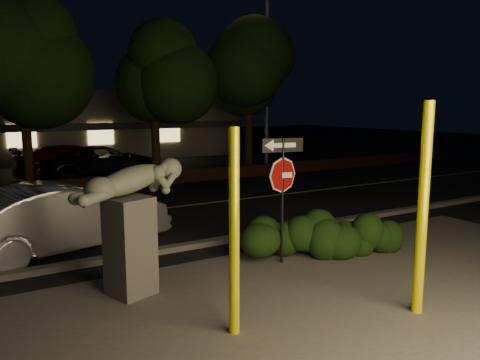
% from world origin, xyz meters
% --- Properties ---
extents(ground, '(90.00, 90.00, 0.00)m').
position_xyz_m(ground, '(0.00, 10.00, 0.00)').
color(ground, black).
rests_on(ground, ground).
extents(patio, '(14.00, 6.00, 0.02)m').
position_xyz_m(patio, '(0.00, -1.00, 0.01)').
color(patio, '#4C4944').
rests_on(patio, ground).
extents(road, '(80.00, 8.00, 0.01)m').
position_xyz_m(road, '(0.00, 7.00, 0.01)').
color(road, black).
rests_on(road, ground).
extents(lane_marking, '(80.00, 0.12, 0.00)m').
position_xyz_m(lane_marking, '(0.00, 7.00, 0.02)').
color(lane_marking, '#AEA345').
rests_on(lane_marking, road).
extents(curb, '(80.00, 0.25, 0.12)m').
position_xyz_m(curb, '(0.00, 2.90, 0.06)').
color(curb, '#4C4944').
rests_on(curb, ground).
extents(brick_wall, '(40.00, 0.35, 0.50)m').
position_xyz_m(brick_wall, '(0.00, 11.30, 0.25)').
color(brick_wall, '#492517').
rests_on(brick_wall, ground).
extents(parking_lot, '(40.00, 12.00, 0.01)m').
position_xyz_m(parking_lot, '(0.00, 17.00, 0.01)').
color(parking_lot, black).
rests_on(parking_lot, ground).
extents(building, '(22.00, 10.20, 4.00)m').
position_xyz_m(building, '(0.00, 24.99, 2.00)').
color(building, '#6D6457').
rests_on(building, ground).
extents(tree_far_b, '(5.20, 5.20, 8.41)m').
position_xyz_m(tree_far_b, '(-2.50, 13.20, 6.05)').
color(tree_far_b, black).
rests_on(tree_far_b, ground).
extents(tree_far_c, '(4.80, 4.80, 7.84)m').
position_xyz_m(tree_far_c, '(2.50, 12.80, 5.66)').
color(tree_far_c, black).
rests_on(tree_far_c, ground).
extents(tree_far_d, '(4.40, 4.40, 7.42)m').
position_xyz_m(tree_far_d, '(7.50, 13.30, 5.42)').
color(tree_far_d, black).
rests_on(tree_far_d, ground).
extents(yellow_pole_left, '(0.14, 0.14, 2.85)m').
position_xyz_m(yellow_pole_left, '(-1.60, -0.99, 1.42)').
color(yellow_pole_left, yellow).
rests_on(yellow_pole_left, ground).
extents(yellow_pole_right, '(0.16, 0.16, 3.19)m').
position_xyz_m(yellow_pole_right, '(1.10, -1.84, 1.59)').
color(yellow_pole_right, '#E3DA02').
rests_on(yellow_pole_right, ground).
extents(signpost, '(0.83, 0.20, 2.50)m').
position_xyz_m(signpost, '(0.67, 1.06, 1.78)').
color(signpost, black).
rests_on(signpost, ground).
extents(sculpture, '(2.05, 1.14, 2.21)m').
position_xyz_m(sculpture, '(-2.36, 1.07, 1.37)').
color(sculpture, '#4C4944').
rests_on(sculpture, ground).
extents(hedge_center, '(2.04, 1.46, 0.97)m').
position_xyz_m(hedge_center, '(0.76, 1.27, 0.48)').
color(hedge_center, black).
rests_on(hedge_center, ground).
extents(hedge_right, '(1.73, 0.95, 1.12)m').
position_xyz_m(hedge_right, '(1.78, 0.95, 0.56)').
color(hedge_right, black).
rests_on(hedge_right, ground).
extents(hedge_far_right, '(1.52, 1.25, 0.91)m').
position_xyz_m(hedge_far_right, '(2.68, 0.76, 0.46)').
color(hedge_far_right, black).
rests_on(hedge_far_right, ground).
extents(streetlight, '(1.39, 0.45, 9.31)m').
position_xyz_m(streetlight, '(8.21, 13.12, 5.54)').
color(streetlight, '#4C4C51').
rests_on(streetlight, ground).
extents(silver_sedan, '(4.74, 2.60, 1.48)m').
position_xyz_m(silver_sedan, '(-2.85, 4.14, 0.74)').
color(silver_sedan, '#BAB9BE').
rests_on(silver_sedan, ground).
extents(parked_car_darkred, '(5.03, 2.08, 1.45)m').
position_xyz_m(parked_car_darkred, '(-0.49, 14.63, 0.73)').
color(parked_car_darkred, '#430D05').
rests_on(parked_car_darkred, ground).
extents(parked_car_dark, '(5.33, 2.77, 1.43)m').
position_xyz_m(parked_car_dark, '(0.54, 13.88, 0.72)').
color(parked_car_dark, black).
rests_on(parked_car_dark, ground).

